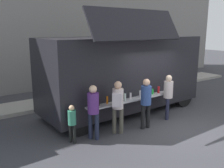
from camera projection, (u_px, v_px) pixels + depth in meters
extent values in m
plane|color=#38383D|center=(180.00, 129.00, 8.22)|extent=(60.00, 60.00, 0.00)
cube|color=#9E998E|center=(3.00, 111.00, 9.86)|extent=(28.00, 1.60, 0.15)
cube|color=black|center=(123.00, 71.00, 9.70)|extent=(6.48, 2.45, 2.66)
cube|color=black|center=(136.00, 24.00, 7.80)|extent=(3.55, 0.72, 1.00)
cube|color=black|center=(128.00, 68.00, 8.39)|extent=(3.36, 0.17, 1.20)
cube|color=#B7B7BC|center=(132.00, 100.00, 8.45)|extent=(3.54, 0.43, 0.05)
cylinder|color=black|center=(99.00, 102.00, 7.67)|extent=(0.08, 0.08, 0.21)
cylinder|color=orange|center=(107.00, 100.00, 7.85)|extent=(0.06, 0.06, 0.25)
cylinder|color=gold|center=(115.00, 98.00, 8.06)|extent=(0.08, 0.08, 0.23)
cylinder|color=white|center=(125.00, 97.00, 8.21)|extent=(0.07, 0.07, 0.24)
cylinder|color=silver|center=(131.00, 96.00, 8.46)|extent=(0.07, 0.07, 0.20)
cylinder|color=silver|center=(140.00, 94.00, 8.59)|extent=(0.08, 0.08, 0.25)
cylinder|color=green|center=(146.00, 93.00, 8.81)|extent=(0.07, 0.07, 0.18)
cylinder|color=green|center=(153.00, 92.00, 9.02)|extent=(0.07, 0.07, 0.19)
cylinder|color=red|center=(159.00, 90.00, 9.20)|extent=(0.08, 0.08, 0.25)
cube|color=black|center=(176.00, 54.00, 11.43)|extent=(0.12, 1.97, 1.17)
cylinder|color=black|center=(150.00, 87.00, 12.20)|extent=(0.90, 0.28, 0.90)
cylinder|color=black|center=(183.00, 96.00, 10.61)|extent=(0.90, 0.28, 0.90)
cylinder|color=black|center=(53.00, 105.00, 9.29)|extent=(0.90, 0.28, 0.90)
cylinder|color=black|center=(80.00, 121.00, 7.70)|extent=(0.90, 0.28, 0.90)
cylinder|color=#2E663A|center=(157.00, 78.00, 14.18)|extent=(0.60, 0.60, 1.01)
cylinder|color=black|center=(143.00, 117.00, 8.18)|extent=(0.13, 0.13, 0.83)
cylinder|color=black|center=(148.00, 116.00, 8.29)|extent=(0.13, 0.13, 0.83)
cylinder|color=#2F498A|center=(146.00, 95.00, 8.08)|extent=(0.34, 0.34, 0.63)
sphere|color=#DEA886|center=(146.00, 82.00, 7.98)|extent=(0.23, 0.23, 0.23)
cylinder|color=#4F4B41|center=(114.00, 121.00, 7.84)|extent=(0.13, 0.13, 0.83)
cylinder|color=#4F4B41|center=(121.00, 121.00, 7.81)|extent=(0.13, 0.13, 0.83)
cylinder|color=beige|center=(118.00, 99.00, 7.66)|extent=(0.35, 0.35, 0.63)
sphere|color=#DFAD89|center=(118.00, 85.00, 7.57)|extent=(0.23, 0.23, 0.23)
cube|color=silver|center=(117.00, 100.00, 7.40)|extent=(0.33, 0.33, 0.41)
cylinder|color=#1F243A|center=(90.00, 126.00, 7.45)|extent=(0.13, 0.13, 0.82)
cylinder|color=#1F243A|center=(97.00, 127.00, 7.37)|extent=(0.13, 0.13, 0.82)
cylinder|color=#562B77|center=(93.00, 103.00, 7.26)|extent=(0.34, 0.34, 0.62)
sphere|color=beige|center=(93.00, 89.00, 7.17)|extent=(0.23, 0.23, 0.23)
cylinder|color=#202237|center=(167.00, 109.00, 9.01)|extent=(0.13, 0.13, 0.81)
cylinder|color=#202237|center=(167.00, 107.00, 9.21)|extent=(0.13, 0.13, 0.81)
cylinder|color=beige|center=(168.00, 89.00, 8.96)|extent=(0.34, 0.34, 0.61)
sphere|color=beige|center=(169.00, 78.00, 8.87)|extent=(0.23, 0.23, 0.23)
cylinder|color=black|center=(70.00, 133.00, 7.23)|extent=(0.09, 0.09, 0.56)
cylinder|color=black|center=(75.00, 134.00, 7.16)|extent=(0.09, 0.09, 0.56)
cylinder|color=#327D60|center=(72.00, 118.00, 7.09)|extent=(0.23, 0.23, 0.43)
sphere|color=#DDAC81|center=(72.00, 108.00, 7.02)|extent=(0.16, 0.16, 0.16)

